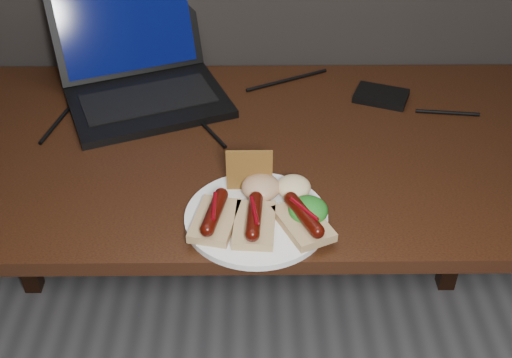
% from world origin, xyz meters
% --- Properties ---
extents(desk, '(1.40, 0.70, 0.75)m').
position_xyz_m(desk, '(0.00, 1.38, 0.66)').
color(desk, '#381F0E').
rests_on(desk, ground).
extents(laptop, '(0.44, 0.44, 0.25)m').
position_xyz_m(laptop, '(-0.22, 1.59, 0.80)').
color(laptop, black).
rests_on(laptop, desk).
extents(hard_drive, '(0.14, 0.12, 0.02)m').
position_xyz_m(hard_drive, '(0.34, 1.56, 0.76)').
color(hard_drive, black).
rests_on(hard_drive, desk).
extents(desk_cables, '(0.95, 0.34, 0.01)m').
position_xyz_m(desk_cables, '(0.01, 1.52, 0.75)').
color(desk_cables, black).
rests_on(desk_cables, desk).
extents(plate, '(0.33, 0.33, 0.01)m').
position_xyz_m(plate, '(0.05, 1.14, 0.76)').
color(plate, white).
rests_on(plate, desk).
extents(bread_sausage_left, '(0.09, 0.13, 0.04)m').
position_xyz_m(bread_sausage_left, '(-0.03, 1.11, 0.78)').
color(bread_sausage_left, tan).
rests_on(bread_sausage_left, plate).
extents(bread_sausage_center, '(0.08, 0.12, 0.04)m').
position_xyz_m(bread_sausage_center, '(0.04, 1.10, 0.78)').
color(bread_sausage_center, tan).
rests_on(bread_sausage_center, plate).
extents(bread_sausage_right, '(0.11, 0.13, 0.04)m').
position_xyz_m(bread_sausage_right, '(0.13, 1.10, 0.78)').
color(bread_sausage_right, tan).
rests_on(bread_sausage_right, plate).
extents(crispbread, '(0.09, 0.01, 0.08)m').
position_xyz_m(crispbread, '(0.03, 1.21, 0.80)').
color(crispbread, '#9D642B').
rests_on(crispbread, plate).
extents(salad_greens, '(0.07, 0.07, 0.04)m').
position_xyz_m(salad_greens, '(0.14, 1.13, 0.78)').
color(salad_greens, '#125B18').
rests_on(salad_greens, plate).
extents(salsa_mound, '(0.07, 0.07, 0.04)m').
position_xyz_m(salsa_mound, '(0.05, 1.19, 0.78)').
color(salsa_mound, maroon).
rests_on(salsa_mound, plate).
extents(coleslaw_mound, '(0.06, 0.06, 0.04)m').
position_xyz_m(coleslaw_mound, '(0.11, 1.19, 0.78)').
color(coleslaw_mound, silver).
rests_on(coleslaw_mound, plate).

